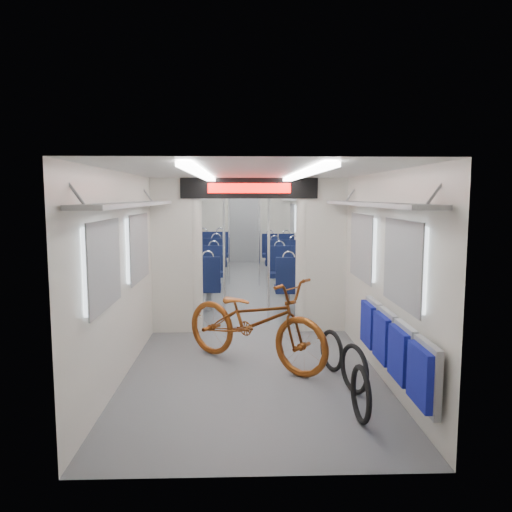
# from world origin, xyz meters

# --- Properties ---
(carriage) EXTENTS (12.00, 12.02, 2.31)m
(carriage) POSITION_xyz_m (0.00, -0.27, 1.50)
(carriage) COLOR #515456
(carriage) RESTS_ON ground
(bicycle) EXTENTS (2.05, 1.85, 1.08)m
(bicycle) POSITION_xyz_m (0.03, -3.55, 0.54)
(bicycle) COLOR brown
(bicycle) RESTS_ON ground
(flip_bench) EXTENTS (0.12, 2.15, 0.56)m
(flip_bench) POSITION_xyz_m (1.35, -4.73, 0.58)
(flip_bench) COLOR gray
(flip_bench) RESTS_ON carriage
(bike_hoop_a) EXTENTS (0.08, 0.53, 0.53)m
(bike_hoop_a) POSITION_xyz_m (0.94, -5.15, 0.24)
(bike_hoop_a) COLOR black
(bike_hoop_a) RESTS_ON ground
(bike_hoop_b) EXTENTS (0.21, 0.51, 0.52)m
(bike_hoop_b) POSITION_xyz_m (1.04, -4.48, 0.24)
(bike_hoop_b) COLOR black
(bike_hoop_b) RESTS_ON ground
(bike_hoop_c) EXTENTS (0.21, 0.48, 0.49)m
(bike_hoop_c) POSITION_xyz_m (0.93, -3.81, 0.22)
(bike_hoop_c) COLOR black
(bike_hoop_c) RESTS_ON ground
(seat_bay_near_left) EXTENTS (0.91, 2.06, 1.10)m
(seat_bay_near_left) POSITION_xyz_m (-0.93, 0.21, 0.54)
(seat_bay_near_left) COLOR black
(seat_bay_near_left) RESTS_ON ground
(seat_bay_near_right) EXTENTS (0.91, 2.08, 1.10)m
(seat_bay_near_right) POSITION_xyz_m (0.93, 0.07, 0.54)
(seat_bay_near_right) COLOR black
(seat_bay_near_right) RESTS_ON ground
(seat_bay_far_left) EXTENTS (0.95, 2.28, 1.16)m
(seat_bay_far_left) POSITION_xyz_m (-0.93, 3.53, 0.57)
(seat_bay_far_left) COLOR black
(seat_bay_far_left) RESTS_ON ground
(seat_bay_far_right) EXTENTS (0.91, 2.08, 1.10)m
(seat_bay_far_right) POSITION_xyz_m (0.93, 3.54, 0.54)
(seat_bay_far_right) COLOR black
(seat_bay_far_right) RESTS_ON ground
(stanchion_near_left) EXTENTS (0.04, 0.04, 2.30)m
(stanchion_near_left) POSITION_xyz_m (-0.40, -1.26, 1.15)
(stanchion_near_left) COLOR silver
(stanchion_near_left) RESTS_ON ground
(stanchion_near_right) EXTENTS (0.04, 0.04, 2.30)m
(stanchion_near_right) POSITION_xyz_m (0.31, -1.63, 1.15)
(stanchion_near_right) COLOR silver
(stanchion_near_right) RESTS_ON ground
(stanchion_far_left) EXTENTS (0.04, 0.04, 2.30)m
(stanchion_far_left) POSITION_xyz_m (-0.39, 2.05, 1.15)
(stanchion_far_left) COLOR silver
(stanchion_far_left) RESTS_ON ground
(stanchion_far_right) EXTENTS (0.04, 0.04, 2.30)m
(stanchion_far_right) POSITION_xyz_m (0.30, 1.85, 1.15)
(stanchion_far_right) COLOR silver
(stanchion_far_right) RESTS_ON ground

